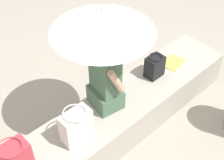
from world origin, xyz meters
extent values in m
plane|color=#9E9384|center=(0.00, 0.00, 0.00)|extent=(14.00, 14.00, 0.00)
cube|color=#A8A093|center=(0.00, 0.00, 0.23)|extent=(3.19, 0.63, 0.45)
cube|color=#47664C|center=(0.10, -0.10, 0.56)|extent=(0.33, 0.38, 0.22)
cube|color=#47664C|center=(0.10, -0.10, 0.91)|extent=(0.25, 0.35, 0.48)
sphere|color=tan|center=(0.10, -0.10, 1.25)|extent=(0.20, 0.20, 0.20)
cylinder|color=tan|center=(0.07, -0.29, 0.94)|extent=(0.21, 0.10, 0.32)
cylinder|color=tan|center=(0.13, 0.10, 0.94)|extent=(0.21, 0.10, 0.32)
cylinder|color=#B7B7BC|center=(0.08, -0.14, 1.02)|extent=(0.02, 0.02, 1.13)
cone|color=silver|center=(0.08, -0.14, 1.47)|extent=(0.99, 0.99, 0.22)
sphere|color=#B7B7BC|center=(0.08, -0.14, 1.60)|extent=(0.03, 0.03, 0.03)
torus|color=#B2333D|center=(1.25, -0.01, 0.82)|extent=(0.22, 0.22, 0.01)
cube|color=silver|center=(0.62, 0.05, 0.62)|extent=(0.31, 0.16, 0.35)
torus|color=silver|center=(0.62, 0.05, 0.81)|extent=(0.23, 0.23, 0.01)
cube|color=black|center=(-0.63, -0.05, 0.58)|extent=(0.21, 0.16, 0.27)
torus|color=black|center=(-0.63, -0.05, 0.73)|extent=(0.16, 0.16, 0.01)
cube|color=#EAE04C|center=(-0.98, -0.03, 0.46)|extent=(0.31, 0.25, 0.01)
camera|label=1|loc=(1.72, 1.74, 3.06)|focal=52.27mm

